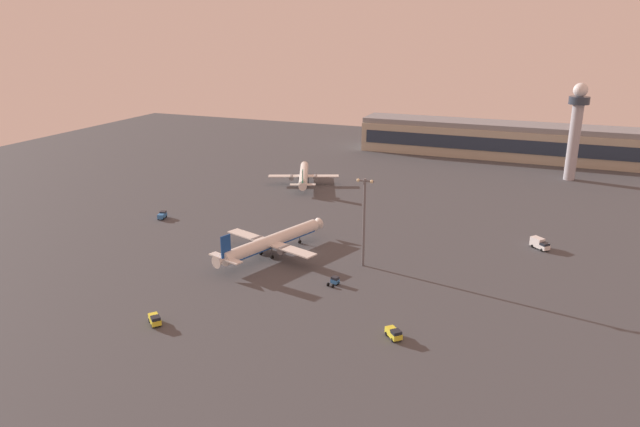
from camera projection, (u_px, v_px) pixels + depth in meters
name	position (u px, v px, depth m)	size (l,w,h in m)	color
ground_plane	(308.00, 253.00, 165.37)	(416.00, 416.00, 0.00)	#424449
terminal_building	(502.00, 140.00, 281.81)	(134.30, 22.40, 16.40)	#B2AD99
control_tower	(576.00, 125.00, 236.05)	(8.00, 8.00, 39.19)	#A8A8B2
airplane_terminal_side	(271.00, 242.00, 162.82)	(30.74, 39.07, 10.31)	silver
airplane_mid_apron	(304.00, 175.00, 235.22)	(27.28, 34.59, 9.28)	silver
baggage_tractor	(394.00, 333.00, 120.28)	(4.28, 4.35, 2.25)	yellow
maintenance_van	(155.00, 319.00, 125.89)	(4.42, 4.18, 2.25)	yellow
cargo_loader	(162.00, 215.00, 194.19)	(3.07, 4.53, 2.25)	#3372BF
catering_truck	(540.00, 243.00, 168.12)	(5.79, 5.50, 3.05)	white
pushback_tug	(335.00, 281.00, 145.06)	(2.60, 3.46, 2.05)	#3372BF
apron_light_west	(364.00, 217.00, 152.56)	(4.80, 0.90, 23.91)	slate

